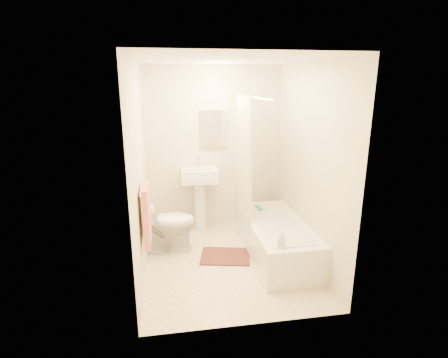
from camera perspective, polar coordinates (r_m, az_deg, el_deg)
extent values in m
plane|color=beige|center=(4.49, 0.53, -13.25)|extent=(2.40, 2.40, 0.00)
plane|color=white|center=(3.94, 0.63, 18.99)|extent=(2.40, 2.40, 0.00)
cube|color=beige|center=(5.21, -1.71, 4.91)|extent=(2.00, 0.02, 2.40)
cube|color=beige|center=(4.01, -13.66, 1.17)|extent=(0.02, 2.40, 2.40)
cube|color=beige|center=(4.33, 13.73, 2.25)|extent=(0.02, 2.40, 2.40)
cube|color=white|center=(5.14, -1.71, 8.16)|extent=(0.40, 0.03, 0.55)
cylinder|color=silver|center=(4.09, 4.61, 13.21)|extent=(0.03, 1.70, 0.03)
cube|color=silver|center=(4.58, 3.20, 3.65)|extent=(0.04, 0.80, 1.55)
cylinder|color=silver|center=(3.79, -13.21, -1.20)|extent=(0.02, 0.60, 0.02)
cube|color=#CC7266|center=(3.89, -12.48, -5.70)|extent=(0.06, 0.45, 0.66)
cylinder|color=white|center=(4.26, -12.18, -4.91)|extent=(0.11, 0.12, 0.12)
imported|color=silver|center=(4.66, -9.58, -7.09)|extent=(0.80, 0.46, 0.78)
cube|color=#4C2719|center=(4.58, 0.20, -12.48)|extent=(0.70, 0.58, 0.02)
imported|color=white|center=(3.84, 9.37, -9.72)|extent=(0.11, 0.11, 0.18)
cube|color=#359E5E|center=(4.91, 5.71, -4.69)|extent=(0.06, 0.18, 0.04)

